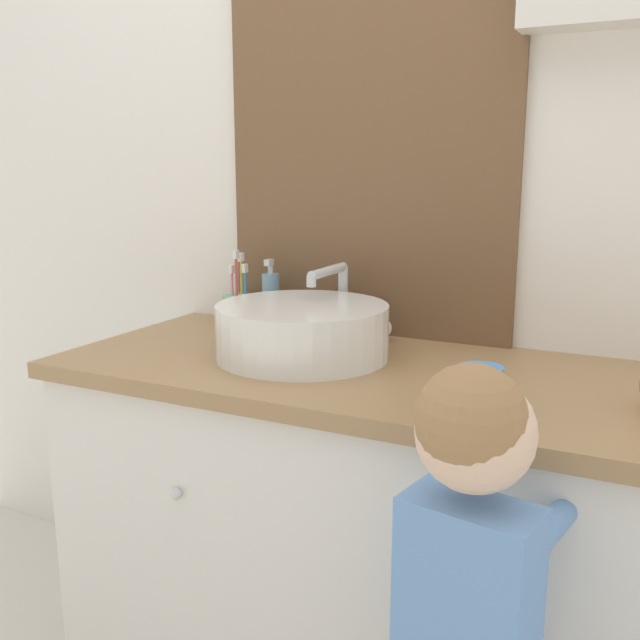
{
  "coord_description": "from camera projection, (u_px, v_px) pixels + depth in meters",
  "views": [
    {
      "loc": [
        0.53,
        -1.03,
        1.21
      ],
      "look_at": [
        -0.1,
        0.25,
        0.91
      ],
      "focal_mm": 40.0,
      "sensor_mm": 36.0,
      "label": 1
    }
  ],
  "objects": [
    {
      "name": "soap_dispenser",
      "position": [
        271.0,
        301.0,
        1.81
      ],
      "size": [
        0.04,
        0.04,
        0.18
      ],
      "color": "#6B93B2",
      "rests_on": "vanity_counter"
    },
    {
      "name": "child_figure",
      "position": [
        468.0,
        621.0,
        1.0
      ],
      "size": [
        0.25,
        0.44,
        0.97
      ],
      "color": "slate",
      "rests_on": "ground_plane"
    },
    {
      "name": "vanity_counter",
      "position": [
        372.0,
        542.0,
        1.57
      ],
      "size": [
        1.36,
        0.6,
        0.81
      ],
      "color": "silver",
      "rests_on": "ground_plane"
    },
    {
      "name": "sink_basin",
      "position": [
        303.0,
        330.0,
        1.55
      ],
      "size": [
        0.38,
        0.42,
        0.19
      ],
      "color": "white",
      "rests_on": "vanity_counter"
    },
    {
      "name": "toothbrush_holder",
      "position": [
        240.0,
        309.0,
        1.85
      ],
      "size": [
        0.09,
        0.09,
        0.2
      ],
      "color": "#66B27F",
      "rests_on": "vanity_counter"
    },
    {
      "name": "wall_back",
      "position": [
        439.0,
        138.0,
        1.66
      ],
      "size": [
        3.2,
        0.18,
        2.5
      ],
      "color": "silver",
      "rests_on": "ground_plane"
    },
    {
      "name": "drinking_cup",
      "position": [
        480.0,
        393.0,
        1.17
      ],
      "size": [
        0.07,
        0.07,
        0.09
      ],
      "primitive_type": "cylinder",
      "color": "#4789D1",
      "rests_on": "vanity_counter"
    }
  ]
}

